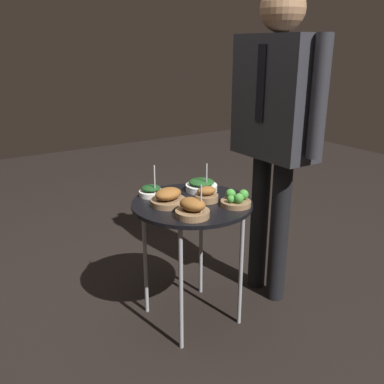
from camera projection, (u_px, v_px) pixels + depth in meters
The scene contains 9 objects.
ground_plane at pixel (192, 317), 2.24m from camera, with size 8.00×8.00×0.00m, color black.
serving_cart at pixel (192, 213), 2.05m from camera, with size 0.58×0.58×0.64m.
bowl_roast_near_rim at pixel (206, 195), 2.03m from camera, with size 0.11×0.11×0.07m.
bowl_broccoli_back_right at pixel (236, 200), 1.98m from camera, with size 0.14×0.14×0.07m.
bowl_roast_mid_left at pixel (168, 198), 1.98m from camera, with size 0.17×0.17×0.08m.
bowl_spinach_front_left at pixel (201, 185), 2.18m from camera, with size 0.16×0.16×0.15m.
bowl_roast_mid_right at pixel (193, 209), 1.84m from camera, with size 0.15×0.15×0.15m.
bowl_spinach_front_right at pixel (151, 191), 2.10m from camera, with size 0.12×0.12×0.16m.
waiter_figure at pixel (276, 113), 2.15m from camera, with size 0.60×0.22×1.62m.
Camera 1 is at (1.59, -1.04, 1.35)m, focal length 40.00 mm.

